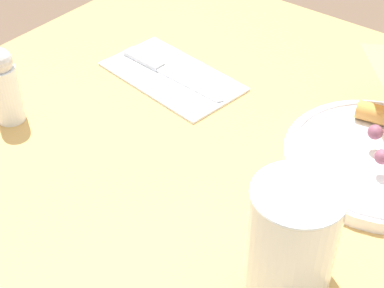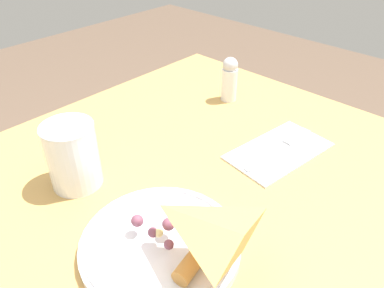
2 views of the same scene
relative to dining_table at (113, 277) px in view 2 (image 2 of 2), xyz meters
name	(u,v)px [view 2 (image 2 of 2)]	position (x,y,z in m)	size (l,w,h in m)	color
dining_table	(113,277)	(0.00, 0.00, 0.00)	(1.24, 0.77, 0.74)	tan
plate_pizza	(162,242)	(-0.04, 0.08, 0.12)	(0.22, 0.22, 0.05)	white
milk_glass	(73,158)	(-0.04, -0.13, 0.16)	(0.09, 0.09, 0.11)	white
napkin_folded	(279,151)	(-0.35, 0.07, 0.11)	(0.22, 0.14, 0.00)	silver
butter_knife	(282,147)	(-0.36, 0.07, 0.11)	(0.19, 0.03, 0.01)	#B2B2B7
salt_shaker	(229,79)	(-0.45, -0.13, 0.16)	(0.04, 0.04, 0.11)	white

